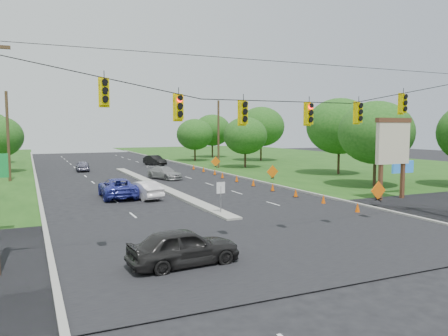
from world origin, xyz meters
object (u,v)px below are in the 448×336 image
pylon_sign (394,146)px  blue_pickup (117,188)px  white_sedan (143,190)px  black_sedan (184,247)px

pylon_sign → blue_pickup: (-18.85, 9.34, -3.24)m
white_sedan → black_sedan: bearing=68.2°
black_sedan → blue_pickup: (0.83, 18.09, 0.01)m
pylon_sign → blue_pickup: 21.29m
black_sedan → blue_pickup: blue_pickup is taller
blue_pickup → white_sedan: bearing=142.8°
pylon_sign → blue_pickup: pylon_sign is taller
pylon_sign → black_sedan: pylon_sign is taller
pylon_sign → black_sedan: (-19.68, -8.76, -3.25)m
black_sedan → pylon_sign: bearing=-70.3°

